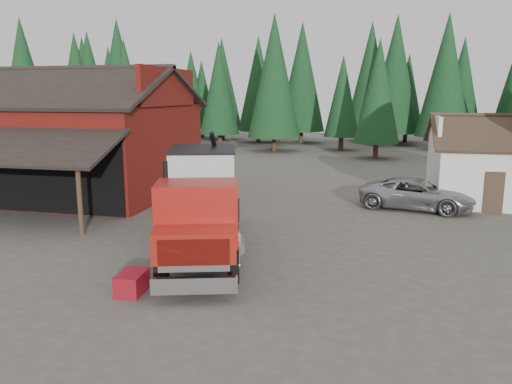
# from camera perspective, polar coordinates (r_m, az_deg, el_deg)

# --- Properties ---
(ground) EXTENTS (120.00, 120.00, 0.00)m
(ground) POSITION_cam_1_polar(r_m,az_deg,el_deg) (17.34, -7.13, -7.82)
(ground) COLOR #494339
(ground) RESTS_ON ground
(red_barn) EXTENTS (12.80, 13.63, 7.18)m
(red_barn) POSITION_cam_1_polar(r_m,az_deg,el_deg) (30.48, -20.34, 4.92)
(red_barn) COLOR maroon
(red_barn) RESTS_ON ground
(conifer_backdrop) EXTENTS (76.00, 16.00, 16.00)m
(conifer_backdrop) POSITION_cam_1_polar(r_m,az_deg,el_deg) (57.91, 7.51, 5.42)
(conifer_backdrop) COLOR black
(conifer_backdrop) RESTS_ON ground
(near_pine_a) EXTENTS (4.40, 4.40, 11.40)m
(near_pine_a) POSITION_cam_1_polar(r_m,az_deg,el_deg) (51.52, -19.78, 11.31)
(near_pine_a) COLOR #382619
(near_pine_a) RESTS_ON ground
(near_pine_b) EXTENTS (3.96, 3.96, 10.40)m
(near_pine_b) POSITION_cam_1_polar(r_m,az_deg,el_deg) (45.35, 13.80, 11.12)
(near_pine_b) COLOR #382619
(near_pine_b) RESTS_ON ground
(near_pine_d) EXTENTS (5.28, 5.28, 13.40)m
(near_pine_d) POSITION_cam_1_polar(r_m,az_deg,el_deg) (50.35, 2.11, 13.10)
(near_pine_d) COLOR #382619
(near_pine_d) RESTS_ON ground
(feed_truck) EXTENTS (5.02, 9.58, 4.18)m
(feed_truck) POSITION_cam_1_polar(r_m,az_deg,el_deg) (17.76, -6.23, -0.81)
(feed_truck) COLOR black
(feed_truck) RESTS_ON ground
(silver_car) EXTENTS (5.85, 3.64, 1.51)m
(silver_car) POSITION_cam_1_polar(r_m,az_deg,el_deg) (25.90, 17.89, -0.24)
(silver_car) COLOR #94969B
(silver_car) RESTS_ON ground
(equip_box) EXTENTS (0.78, 1.15, 0.60)m
(equip_box) POSITION_cam_1_polar(r_m,az_deg,el_deg) (14.93, -13.97, -10.02)
(equip_box) COLOR maroon
(equip_box) RESTS_ON ground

